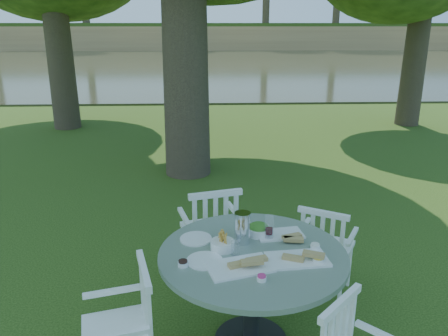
{
  "coord_description": "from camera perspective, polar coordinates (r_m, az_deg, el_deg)",
  "views": [
    {
      "loc": [
        -0.2,
        -4.35,
        2.35
      ],
      "look_at": [
        0.0,
        0.2,
        0.85
      ],
      "focal_mm": 35.0,
      "sensor_mm": 36.0,
      "label": 1
    }
  ],
  "objects": [
    {
      "name": "ground",
      "position": [
        4.94,
        0.1,
        -10.13
      ],
      "size": [
        140.0,
        140.0,
        0.0
      ],
      "primitive_type": "plane",
      "color": "#1C380B",
      "rests_on": "ground"
    },
    {
      "name": "table",
      "position": [
        3.28,
        3.71,
        -13.3
      ],
      "size": [
        1.36,
        1.36,
        0.79
      ],
      "color": "black",
      "rests_on": "ground"
    },
    {
      "name": "chair_ne",
      "position": [
        3.99,
        12.92,
        -9.69
      ],
      "size": [
        0.58,
        0.57,
        0.87
      ],
      "rotation": [
        0.0,
        0.0,
        -3.67
      ],
      "color": "white",
      "rests_on": "ground"
    },
    {
      "name": "chair_nw",
      "position": [
        4.07,
        -1.54,
        -7.79
      ],
      "size": [
        0.59,
        0.56,
        0.96
      ],
      "rotation": [
        0.0,
        0.0,
        -2.88
      ],
      "color": "white",
      "rests_on": "ground"
    },
    {
      "name": "chair_sw",
      "position": [
        3.03,
        -12.19,
        -19.04
      ],
      "size": [
        0.53,
        0.56,
        0.91
      ],
      "rotation": [
        0.0,
        0.0,
        -1.31
      ],
      "color": "white",
      "rests_on": "ground"
    },
    {
      "name": "tableware",
      "position": [
        3.24,
        3.23,
        -9.59
      ],
      "size": [
        1.05,
        0.78,
        0.24
      ],
      "color": "white",
      "rests_on": "table"
    },
    {
      "name": "river",
      "position": [
        27.45,
        -2.15,
        13.29
      ],
      "size": [
        100.0,
        28.0,
        0.12
      ],
      "primitive_type": "cube",
      "color": "#31321D",
      "rests_on": "ground"
    }
  ]
}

